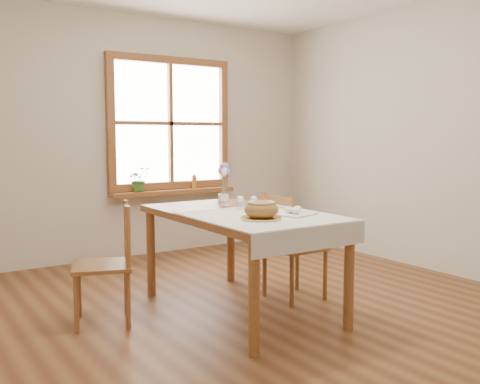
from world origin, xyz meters
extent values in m
plane|color=brown|center=(0.00, 0.00, 0.00)|extent=(5.00, 5.00, 0.00)
cube|color=beige|center=(0.00, 2.50, 1.30)|extent=(4.50, 0.10, 2.60)
cube|color=beige|center=(2.25, 0.00, 1.30)|extent=(0.10, 5.00, 2.60)
cube|color=#905E2C|center=(0.50, 2.46, 2.14)|extent=(1.46, 0.08, 0.08)
cube|color=#905E2C|center=(0.50, 2.46, 0.76)|extent=(1.46, 0.08, 0.08)
cube|color=#905E2C|center=(-0.19, 2.46, 1.45)|extent=(0.08, 0.08, 1.30)
cube|color=#905E2C|center=(1.19, 2.46, 1.45)|extent=(0.08, 0.08, 1.30)
cube|color=#905E2C|center=(0.50, 2.46, 1.45)|extent=(0.04, 0.06, 1.30)
cube|color=#905E2C|center=(0.50, 2.46, 1.45)|extent=(1.30, 0.06, 0.04)
cube|color=white|center=(0.50, 2.49, 1.45)|extent=(1.30, 0.01, 1.30)
cube|color=#905E2C|center=(0.50, 2.40, 0.69)|extent=(1.46, 0.20, 0.05)
cube|color=#905E2C|center=(0.00, 0.30, 0.72)|extent=(0.90, 1.60, 0.05)
cylinder|color=#905E2C|center=(-0.39, -0.44, 0.35)|extent=(0.07, 0.07, 0.70)
cylinder|color=#905E2C|center=(0.39, -0.44, 0.35)|extent=(0.07, 0.07, 0.70)
cylinder|color=#905E2C|center=(-0.39, 1.04, 0.35)|extent=(0.07, 0.07, 0.70)
cylinder|color=#905E2C|center=(0.39, 1.04, 0.35)|extent=(0.07, 0.07, 0.70)
cube|color=silver|center=(0.00, 0.00, 0.76)|extent=(0.91, 0.99, 0.01)
cylinder|color=white|center=(-0.11, -0.12, 0.77)|extent=(0.33, 0.33, 0.01)
ellipsoid|color=olive|center=(-0.11, -0.12, 0.84)|extent=(0.23, 0.23, 0.13)
cube|color=silver|center=(0.21, -0.08, 0.77)|extent=(0.33, 0.30, 0.01)
cylinder|color=white|center=(0.04, 0.35, 0.81)|extent=(0.07, 0.07, 0.10)
cylinder|color=white|center=(0.16, 0.34, 0.81)|extent=(0.06, 0.06, 0.10)
cylinder|color=white|center=(0.06, 0.64, 0.80)|extent=(0.10, 0.10, 0.09)
imported|color=#3B6E2C|center=(0.08, 2.40, 0.82)|extent=(0.24, 0.27, 0.21)
cylinder|color=#AE7620|center=(0.76, 2.40, 0.79)|extent=(0.07, 0.07, 0.16)
camera|label=1|loc=(-2.16, -2.96, 1.31)|focal=40.00mm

